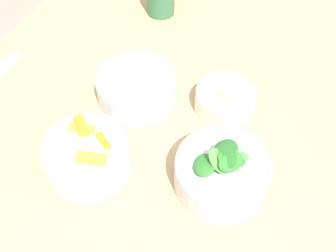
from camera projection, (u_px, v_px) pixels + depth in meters
name	position (u px, v px, depth m)	size (l,w,h in m)	color
dining_table	(161.00, 160.00, 0.82)	(1.27, 0.97, 0.73)	tan
bowl_carrots	(87.00, 154.00, 0.67)	(0.15, 0.15, 0.08)	silver
bowl_greens	(222.00, 172.00, 0.65)	(0.17, 0.17, 0.10)	silver
bowl_beans_hotdog	(136.00, 87.00, 0.79)	(0.17, 0.17, 0.06)	silver
bowl_cookies	(226.00, 99.00, 0.77)	(0.12, 0.12, 0.05)	silver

